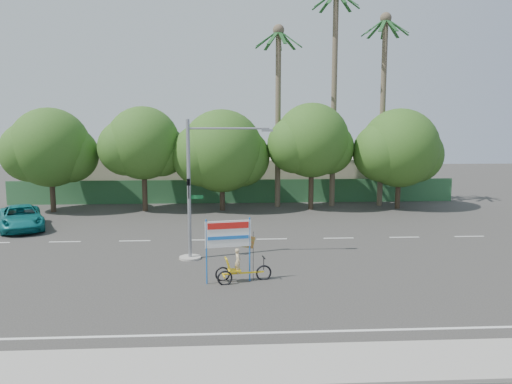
{
  "coord_description": "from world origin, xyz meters",
  "views": [
    {
      "loc": [
        -0.58,
        -20.69,
        6.84
      ],
      "look_at": [
        0.79,
        3.16,
        3.5
      ],
      "focal_mm": 35.0,
      "sensor_mm": 36.0,
      "label": 1
    }
  ],
  "objects": [
    {
      "name": "building_left",
      "position": [
        -10.0,
        26.0,
        2.0
      ],
      "size": [
        12.0,
        8.0,
        4.0
      ],
      "primitive_type": "cube",
      "color": "#C3B69B",
      "rests_on": "ground"
    },
    {
      "name": "tree_far_right",
      "position": [
        12.95,
        18.0,
        4.64
      ],
      "size": [
        7.38,
        6.2,
        7.94
      ],
      "color": "#473828",
      "rests_on": "ground"
    },
    {
      "name": "ground",
      "position": [
        0.0,
        0.0,
        0.0
      ],
      "size": [
        120.0,
        120.0,
        0.0
      ],
      "primitive_type": "plane",
      "color": "#33302D",
      "rests_on": "ground"
    },
    {
      "name": "tree_far_left",
      "position": [
        -14.05,
        18.0,
        4.76
      ],
      "size": [
        7.14,
        6.0,
        7.96
      ],
      "color": "#473828",
      "rests_on": "ground"
    },
    {
      "name": "traffic_signal",
      "position": [
        -2.2,
        3.98,
        2.92
      ],
      "size": [
        4.72,
        1.1,
        7.0
      ],
      "color": "gray",
      "rests_on": "ground"
    },
    {
      "name": "palm_tall",
      "position": [
        8.0,
        19.5,
        10.46
      ],
      "size": [
        3.73,
        3.79,
        17.45
      ],
      "color": "#70604C",
      "rests_on": "ground"
    },
    {
      "name": "tree_right",
      "position": [
        5.95,
        18.0,
        5.24
      ],
      "size": [
        6.9,
        5.8,
        8.36
      ],
      "color": "#473828",
      "rests_on": "ground"
    },
    {
      "name": "building_right",
      "position": [
        8.0,
        26.0,
        1.8
      ],
      "size": [
        14.0,
        8.0,
        3.6
      ],
      "primitive_type": "cube",
      "color": "#C3B69B",
      "rests_on": "ground"
    },
    {
      "name": "palm_mid",
      "position": [
        12.0,
        19.5,
        9.4
      ],
      "size": [
        3.73,
        3.79,
        15.45
      ],
      "color": "#70604C",
      "rests_on": "ground"
    },
    {
      "name": "tree_center",
      "position": [
        -1.05,
        18.0,
        4.47
      ],
      "size": [
        7.62,
        6.4,
        7.85
      ],
      "color": "#473828",
      "rests_on": "ground"
    },
    {
      "name": "sidewalk_near",
      "position": [
        0.0,
        -7.5,
        0.06
      ],
      "size": [
        50.0,
        2.4,
        0.12
      ],
      "primitive_type": "cube",
      "color": "gray",
      "rests_on": "ground"
    },
    {
      "name": "trike_billboard",
      "position": [
        -0.3,
        0.14,
        1.15
      ],
      "size": [
        2.88,
        0.92,
        2.85
      ],
      "rotation": [
        0.0,
        0.0,
        0.17
      ],
      "color": "black",
      "rests_on": "ground"
    },
    {
      "name": "palm_short",
      "position": [
        3.5,
        19.5,
        8.86
      ],
      "size": [
        3.73,
        3.79,
        14.45
      ],
      "color": "#70604C",
      "rests_on": "ground"
    },
    {
      "name": "fence",
      "position": [
        0.0,
        21.5,
        1.0
      ],
      "size": [
        38.0,
        0.08,
        2.0
      ],
      "primitive_type": "cube",
      "color": "#336B3D",
      "rests_on": "ground"
    },
    {
      "name": "pickup_truck",
      "position": [
        -13.89,
        11.68,
        0.76
      ],
      "size": [
        4.57,
        6.05,
        1.53
      ],
      "primitive_type": "imported",
      "rotation": [
        0.0,
        0.0,
        0.43
      ],
      "color": "#106F71",
      "rests_on": "ground"
    },
    {
      "name": "tree_left",
      "position": [
        -7.05,
        18.0,
        5.06
      ],
      "size": [
        6.66,
        5.6,
        8.07
      ],
      "color": "#473828",
      "rests_on": "ground"
    }
  ]
}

